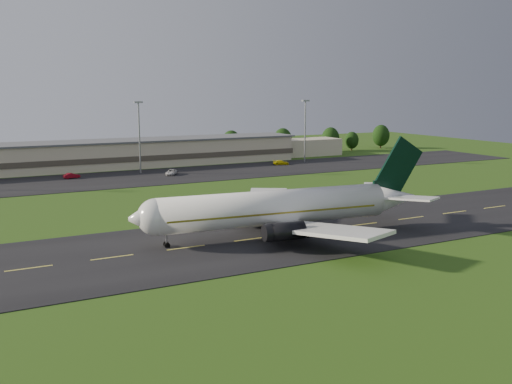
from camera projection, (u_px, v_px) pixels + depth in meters
name	position (u px, v px, depth m)	size (l,w,h in m)	color
ground	(252.00, 240.00, 90.14)	(360.00, 360.00, 0.00)	#294A12
taxiway	(252.00, 239.00, 90.13)	(220.00, 30.00, 0.10)	black
apron	(131.00, 178.00, 153.14)	(260.00, 30.00, 0.10)	black
airliner	(279.00, 208.00, 91.44)	(51.24, 41.96, 15.57)	white
terminal	(130.00, 154.00, 176.51)	(145.00, 16.00, 8.40)	beige
light_mast_centre	(139.00, 129.00, 160.18)	(2.40, 1.20, 20.35)	gray
light_mast_east	(305.00, 124.00, 184.99)	(2.40, 1.20, 20.35)	gray
tree_line	(202.00, 144.00, 197.50)	(194.43, 9.06, 9.56)	black
service_vehicle_b	(72.00, 176.00, 152.57)	(1.51, 4.34, 1.43)	maroon
service_vehicle_c	(172.00, 172.00, 158.95)	(2.48, 5.39, 1.50)	silver
service_vehicle_d	(281.00, 162.00, 180.57)	(2.04, 5.02, 1.46)	yellow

